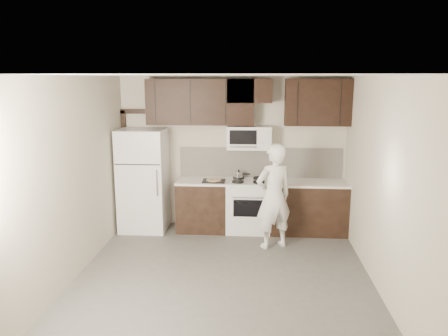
# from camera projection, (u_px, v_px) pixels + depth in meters

# --- Properties ---
(floor) EXTENTS (4.50, 4.50, 0.00)m
(floor) POSITION_uv_depth(u_px,v_px,m) (223.00, 279.00, 5.91)
(floor) COLOR #4F4D4A
(floor) RESTS_ON ground
(back_wall) EXTENTS (4.00, 0.00, 4.00)m
(back_wall) POSITION_uv_depth(u_px,v_px,m) (232.00, 153.00, 7.83)
(back_wall) COLOR beige
(back_wall) RESTS_ON ground
(ceiling) EXTENTS (4.50, 4.50, 0.00)m
(ceiling) POSITION_uv_depth(u_px,v_px,m) (223.00, 75.00, 5.36)
(ceiling) COLOR white
(ceiling) RESTS_ON back_wall
(counter_run) EXTENTS (2.95, 0.64, 0.91)m
(counter_run) POSITION_uv_depth(u_px,v_px,m) (266.00, 206.00, 7.67)
(counter_run) COLOR black
(counter_run) RESTS_ON floor
(stove) EXTENTS (0.76, 0.66, 0.94)m
(stove) POSITION_uv_depth(u_px,v_px,m) (248.00, 205.00, 7.69)
(stove) COLOR white
(stove) RESTS_ON floor
(backsplash) EXTENTS (2.90, 0.02, 0.54)m
(backsplash) POSITION_uv_depth(u_px,v_px,m) (260.00, 162.00, 7.82)
(backsplash) COLOR beige
(backsplash) RESTS_ON counter_run
(upper_cabinets) EXTENTS (3.48, 0.35, 0.78)m
(upper_cabinets) POSITION_uv_depth(u_px,v_px,m) (244.00, 101.00, 7.46)
(upper_cabinets) COLOR black
(upper_cabinets) RESTS_ON back_wall
(microwave) EXTENTS (0.76, 0.42, 0.40)m
(microwave) POSITION_uv_depth(u_px,v_px,m) (249.00, 138.00, 7.56)
(microwave) COLOR white
(microwave) RESTS_ON upper_cabinets
(refrigerator) EXTENTS (0.80, 0.76, 1.80)m
(refrigerator) POSITION_uv_depth(u_px,v_px,m) (144.00, 180.00, 7.69)
(refrigerator) COLOR white
(refrigerator) RESTS_ON floor
(door_trim) EXTENTS (0.50, 0.08, 2.12)m
(door_trim) POSITION_uv_depth(u_px,v_px,m) (127.00, 157.00, 7.96)
(door_trim) COLOR black
(door_trim) RESTS_ON floor
(saucepan) EXTENTS (0.29, 0.17, 0.16)m
(saucepan) POSITION_uv_depth(u_px,v_px,m) (239.00, 175.00, 7.74)
(saucepan) COLOR silver
(saucepan) RESTS_ON stove
(baking_tray) EXTENTS (0.39, 0.29, 0.02)m
(baking_tray) POSITION_uv_depth(u_px,v_px,m) (214.00, 181.00, 7.53)
(baking_tray) COLOR black
(baking_tray) RESTS_ON counter_run
(pizza) EXTENTS (0.26, 0.26, 0.02)m
(pizza) POSITION_uv_depth(u_px,v_px,m) (214.00, 180.00, 7.52)
(pizza) COLOR beige
(pizza) RESTS_ON baking_tray
(person) EXTENTS (0.73, 0.64, 1.68)m
(person) POSITION_uv_depth(u_px,v_px,m) (274.00, 196.00, 6.86)
(person) COLOR white
(person) RESTS_ON floor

